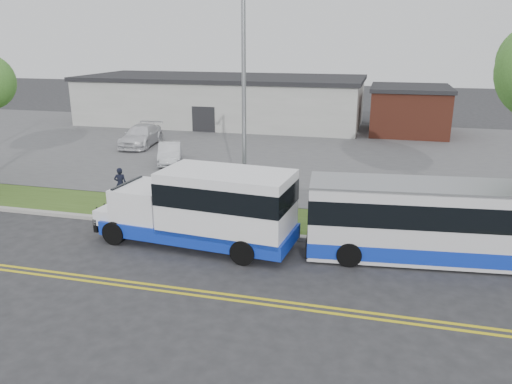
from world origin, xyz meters
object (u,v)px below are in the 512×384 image
(transit_bus, at_px, (451,223))
(parked_car_b, at_px, (141,136))
(pedestrian, at_px, (120,184))
(parked_car_a, at_px, (170,153))
(shuttle_bus, at_px, (208,206))
(streetlight_near, at_px, (243,99))

(transit_bus, height_order, parked_car_b, transit_bus)
(pedestrian, distance_m, parked_car_a, 7.60)
(shuttle_bus, bearing_deg, streetlight_near, 85.36)
(shuttle_bus, xyz_separation_m, parked_car_b, (-10.91, 15.87, -0.75))
(transit_bus, xyz_separation_m, pedestrian, (-14.61, 3.02, -0.51))
(streetlight_near, height_order, transit_bus, streetlight_near)
(parked_car_b, bearing_deg, parked_car_a, -53.62)
(shuttle_bus, distance_m, transit_bus, 8.76)
(parked_car_b, bearing_deg, streetlight_near, -55.64)
(pedestrian, height_order, parked_car_b, pedestrian)
(streetlight_near, distance_m, parked_car_a, 12.00)
(shuttle_bus, relative_size, transit_bus, 0.78)
(pedestrian, distance_m, parked_car_b, 12.95)
(streetlight_near, xyz_separation_m, transit_bus, (8.18, -2.13, -3.82))
(transit_bus, distance_m, parked_car_b, 24.68)
(pedestrian, relative_size, parked_car_b, 0.32)
(transit_bus, distance_m, pedestrian, 14.93)
(shuttle_bus, bearing_deg, pedestrian, 151.76)
(shuttle_bus, xyz_separation_m, transit_bus, (8.71, 0.90, -0.18))
(shuttle_bus, xyz_separation_m, parked_car_a, (-6.70, 11.48, -0.86))
(transit_bus, relative_size, parked_car_a, 2.65)
(pedestrian, xyz_separation_m, parked_car_a, (-0.80, 7.55, -0.17))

